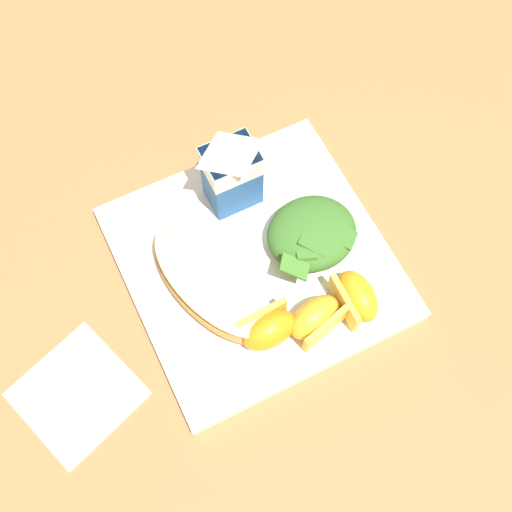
{
  "coord_description": "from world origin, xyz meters",
  "views": [
    {
      "loc": [
        -0.12,
        -0.24,
        0.66
      ],
      "look_at": [
        0.0,
        0.0,
        0.03
      ],
      "focal_mm": 44.26,
      "sensor_mm": 36.0,
      "label": 1
    }
  ],
  "objects": [
    {
      "name": "ground",
      "position": [
        0.0,
        0.0,
        0.0
      ],
      "size": [
        3.0,
        3.0,
        0.0
      ],
      "primitive_type": "plane",
      "color": "olive"
    },
    {
      "name": "white_plate",
      "position": [
        0.0,
        0.0,
        0.01
      ],
      "size": [
        0.28,
        0.28,
        0.02
      ],
      "primitive_type": "cube",
      "color": "white",
      "rests_on": "ground"
    },
    {
      "name": "cheesy_pizza_bread",
      "position": [
        -0.06,
        -0.01,
        0.03
      ],
      "size": [
        0.13,
        0.19,
        0.04
      ],
      "color": "#A87038",
      "rests_on": "white_plate"
    },
    {
      "name": "green_salad_pile",
      "position": [
        0.06,
        -0.01,
        0.04
      ],
      "size": [
        0.11,
        0.1,
        0.05
      ],
      "color": "#336023",
      "rests_on": "white_plate"
    },
    {
      "name": "milk_carton",
      "position": [
        0.01,
        0.08,
        0.08
      ],
      "size": [
        0.06,
        0.05,
        0.11
      ],
      "color": "#23569E",
      "rests_on": "white_plate"
    },
    {
      "name": "orange_wedge_front",
      "position": [
        -0.03,
        -0.08,
        0.04
      ],
      "size": [
        0.06,
        0.04,
        0.04
      ],
      "color": "orange",
      "rests_on": "white_plate"
    },
    {
      "name": "orange_wedge_middle",
      "position": [
        0.02,
        -0.09,
        0.04
      ],
      "size": [
        0.07,
        0.05,
        0.04
      ],
      "color": "orange",
      "rests_on": "white_plate"
    },
    {
      "name": "orange_wedge_rear",
      "position": [
        0.07,
        -0.09,
        0.04
      ],
      "size": [
        0.04,
        0.06,
        0.04
      ],
      "color": "orange",
      "rests_on": "white_plate"
    },
    {
      "name": "paper_napkin",
      "position": [
        -0.23,
        -0.05,
        0.0
      ],
      "size": [
        0.14,
        0.14,
        0.0
      ],
      "primitive_type": "cube",
      "rotation": [
        0.0,
        0.0,
        0.34
      ],
      "color": "white",
      "rests_on": "ground"
    }
  ]
}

